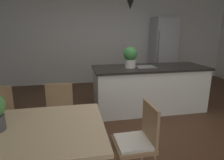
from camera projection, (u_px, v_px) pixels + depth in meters
The scene contains 9 objects.
ground_plane at pixel (136, 132), 3.17m from camera, with size 10.00×8.40×0.04m, color #4C301E.
wall_back_kitchen at pixel (104, 39), 5.92m from camera, with size 10.00×0.12×2.70m, color silver.
dining_table at pixel (6, 137), 1.76m from camera, with size 1.81×1.04×0.72m.
chair_far_right at pixel (59, 113), 2.73m from camera, with size 0.41×0.41×0.87m.
chair_kitchen_end at pixel (138, 140), 2.05m from camera, with size 0.41×0.41×0.87m.
kitchen_island at pixel (149, 88), 3.95m from camera, with size 2.26×0.86×0.91m.
refrigerator at pixel (163, 51), 5.97m from camera, with size 0.69×0.67×1.97m.
pendant_over_island_main at pixel (130, 2), 3.46m from camera, with size 0.20×0.20×0.73m.
potted_plant_on_island at pixel (130, 57), 3.71m from camera, with size 0.27×0.27×0.40m.
Camera 1 is at (-0.95, -2.72, 1.61)m, focal length 30.99 mm.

